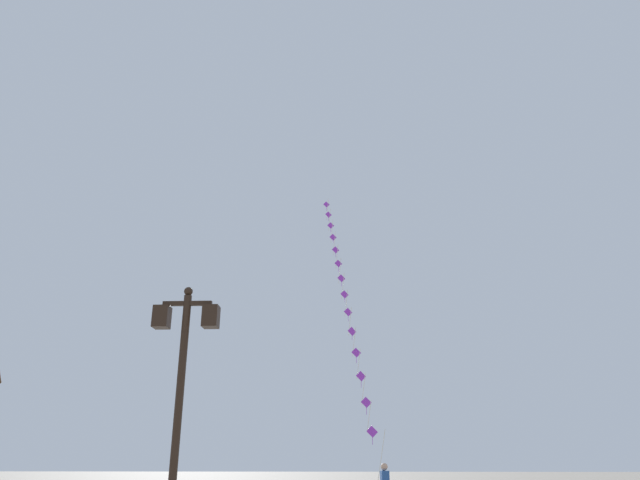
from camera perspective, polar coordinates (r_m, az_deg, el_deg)
The scene contains 2 objects.
twin_lantern_lamp_post at distance 10.64m, azimuth -13.51°, elevation -12.24°, with size 1.18×0.28×4.79m.
kite_train at distance 29.84m, azimuth 2.48°, elevation -5.59°, with size 2.70×14.60×18.22m.
Camera 1 is at (0.93, -1.23, 1.81)m, focal length 32.31 mm.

